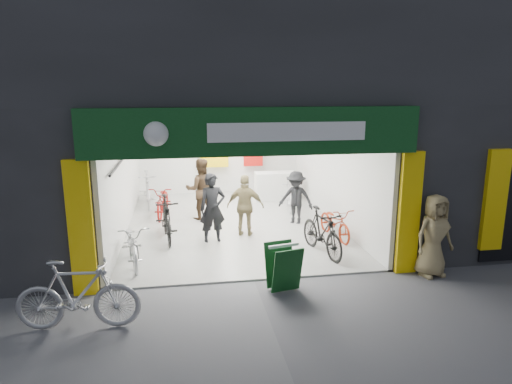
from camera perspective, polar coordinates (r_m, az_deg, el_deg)
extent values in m
plane|color=#56565B|center=(9.46, -0.23, -11.08)|extent=(60.00, 60.00, 0.00)
cube|color=#232326|center=(13.86, 0.56, 20.87)|extent=(16.00, 10.00, 4.50)
cube|color=#232326|center=(14.29, -26.13, 3.20)|extent=(5.00, 10.00, 3.50)
cube|color=#232326|center=(15.55, 19.05, 4.52)|extent=(6.00, 10.00, 3.50)
cube|color=#9E9E99|center=(13.17, -3.03, -3.95)|extent=(6.00, 8.00, 0.04)
cube|color=silver|center=(16.83, -4.69, 5.27)|extent=(6.00, 0.20, 3.20)
cube|color=silver|center=(12.82, -16.35, 2.34)|extent=(0.10, 8.00, 3.20)
cube|color=silver|center=(13.44, 9.50, 3.17)|extent=(0.10, 8.00, 3.20)
cube|color=white|center=(12.61, -3.21, 10.23)|extent=(6.00, 8.00, 0.10)
cube|color=black|center=(8.75, -0.36, 9.66)|extent=(6.00, 0.30, 0.30)
cube|color=#0D3913|center=(8.55, -0.12, 7.56)|extent=(6.40, 0.25, 0.90)
cube|color=white|center=(8.53, 4.05, 7.52)|extent=(3.00, 0.02, 0.35)
cube|color=yellow|center=(9.04, -21.03, -4.36)|extent=(0.45, 0.12, 2.60)
cube|color=yellow|center=(9.98, 18.59, -2.55)|extent=(0.45, 0.12, 2.60)
cube|color=yellow|center=(10.98, 27.70, -0.92)|extent=(0.50, 0.12, 2.20)
cylinder|color=black|center=(12.14, -16.21, 4.16)|extent=(0.06, 5.00, 0.06)
cube|color=silver|center=(15.72, 2.44, 0.68)|extent=(1.40, 0.60, 1.00)
cube|color=white|center=(9.84, -1.38, 9.04)|extent=(1.30, 0.35, 0.04)
cube|color=white|center=(11.62, -2.65, 9.65)|extent=(1.30, 0.35, 0.04)
cube|color=white|center=(13.41, -3.59, 10.09)|extent=(1.30, 0.35, 0.04)
cube|color=white|center=(15.20, -4.31, 10.43)|extent=(1.30, 0.35, 0.04)
imported|color=#A9AAAE|center=(10.49, -15.14, -6.23)|extent=(0.97, 1.94, 0.97)
imported|color=black|center=(11.85, -11.12, -3.33)|extent=(0.75, 1.96, 1.15)
imported|color=maroon|center=(14.06, -11.52, -1.11)|extent=(0.86, 1.93, 0.98)
imported|color=#AAAAAF|center=(15.34, -13.41, 0.30)|extent=(0.73, 1.96, 1.15)
imported|color=black|center=(10.76, 8.25, -5.00)|extent=(0.88, 1.92, 1.11)
imported|color=maroon|center=(12.00, 9.85, -3.78)|extent=(0.78, 1.70, 0.86)
imported|color=#B4B4B9|center=(14.54, 4.07, -0.37)|extent=(0.69, 1.71, 1.00)
imported|color=#B3B4B8|center=(8.06, -21.39, -11.85)|extent=(2.03, 0.72, 1.19)
imported|color=black|center=(11.44, -5.46, -2.08)|extent=(0.70, 0.51, 1.79)
imported|color=#3C2B1B|center=(13.49, -6.91, 0.32)|extent=(0.91, 0.72, 1.83)
imported|color=black|center=(12.98, 5.01, -0.78)|extent=(1.15, 1.00, 1.55)
imported|color=olive|center=(11.87, -1.33, -1.78)|extent=(1.04, 0.65, 1.66)
imported|color=#8C7A51|center=(10.12, 21.35, -5.09)|extent=(0.93, 0.69, 1.74)
cube|color=#0F3D17|center=(8.75, 3.96, -9.79)|extent=(0.62, 0.33, 0.89)
cube|color=#0F3D17|center=(9.07, 2.93, -8.92)|extent=(0.62, 0.33, 0.89)
cube|color=white|center=(8.75, 3.47, -6.71)|extent=(0.61, 0.18, 0.05)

